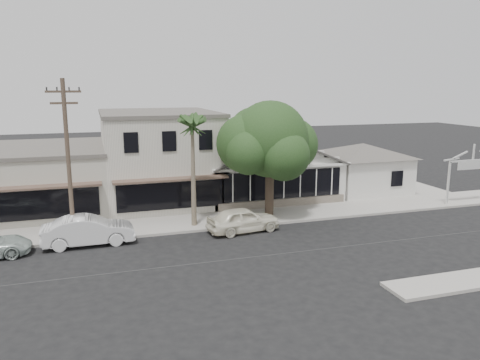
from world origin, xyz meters
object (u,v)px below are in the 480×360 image
object	(u,v)px
car_0	(243,220)
car_1	(88,230)
shade_tree	(268,141)
utility_pole	(68,158)
arch_sign	(473,162)

from	to	relation	value
car_0	car_1	bearing A→B (deg)	80.23
car_1	shade_tree	world-z (taller)	shade_tree
utility_pole	car_1	world-z (taller)	utility_pole
car_0	car_1	distance (m)	8.83
utility_pole	shade_tree	world-z (taller)	utility_pole
arch_sign	utility_pole	world-z (taller)	utility_pole
car_0	shade_tree	distance (m)	5.64
utility_pole	arch_sign	bearing A→B (deg)	0.21
utility_pole	shade_tree	xyz separation A→B (m)	(12.14, 1.60, 0.28)
car_1	shade_tree	distance (m)	12.33
arch_sign	car_0	world-z (taller)	arch_sign
arch_sign	utility_pole	distance (m)	27.45
car_1	shade_tree	size ratio (longest dim) A/B	0.64
utility_pole	car_0	bearing A→B (deg)	-5.97
shade_tree	utility_pole	bearing A→B (deg)	-172.48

